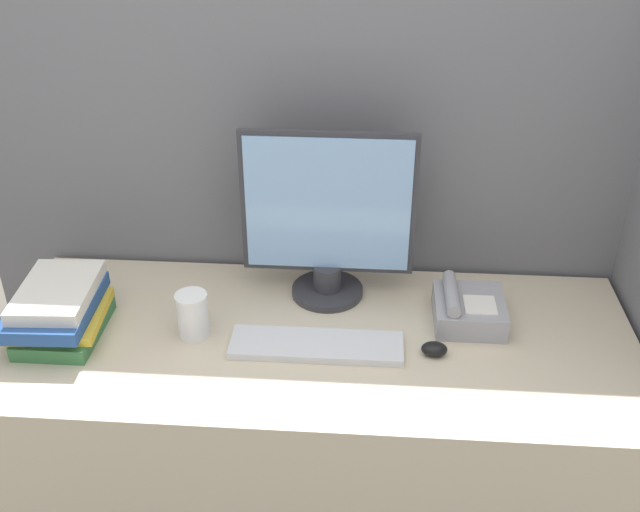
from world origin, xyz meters
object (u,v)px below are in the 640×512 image
at_px(book_stack, 59,310).
at_px(desk_telephone, 468,309).
at_px(monitor, 328,223).
at_px(mouse, 434,349).
at_px(coffee_cup, 193,315).
at_px(keyboard, 317,345).

distance_m(book_stack, desk_telephone, 1.08).
height_order(monitor, book_stack, monitor).
relative_size(mouse, coffee_cup, 0.53).
relative_size(coffee_cup, desk_telephone, 0.63).
bearing_deg(book_stack, keyboard, -1.92).
relative_size(monitor, book_stack, 1.61).
bearing_deg(coffee_cup, monitor, 33.73).
distance_m(mouse, coffee_cup, 0.63).
xyz_separation_m(monitor, keyboard, (-0.01, -0.26, -0.22)).
bearing_deg(book_stack, mouse, -1.42).
height_order(mouse, desk_telephone, desk_telephone).
bearing_deg(coffee_cup, mouse, -3.43).
bearing_deg(keyboard, mouse, -0.28).
bearing_deg(monitor, coffee_cup, -146.27).
relative_size(mouse, book_stack, 0.22).
xyz_separation_m(keyboard, coffee_cup, (-0.32, 0.04, 0.05)).
bearing_deg(keyboard, monitor, 87.53).
xyz_separation_m(keyboard, mouse, (0.30, -0.00, 0.01)).
height_order(coffee_cup, desk_telephone, coffee_cup).
height_order(coffee_cup, book_stack, book_stack).
bearing_deg(keyboard, coffee_cup, 173.68).
bearing_deg(desk_telephone, coffee_cup, -170.89).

